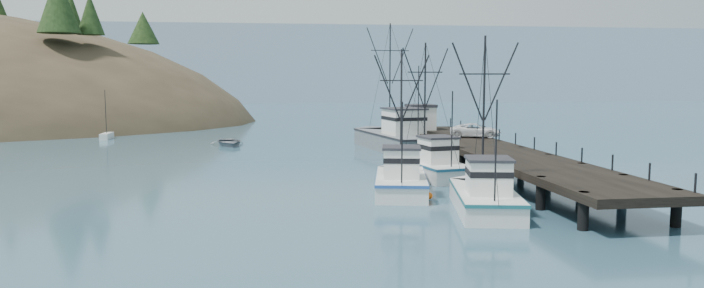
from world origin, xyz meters
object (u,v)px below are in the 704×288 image
pickup_truck (475,130)px  motorboat (229,145)px  pier_shed (421,117)px  pier (492,151)px  work_vessel (395,138)px  trawler_mid (401,180)px  trawler_near (484,196)px  trawler_far (429,166)px

pickup_truck → motorboat: bearing=78.5°
pier_shed → pickup_truck: pier_shed is taller
pier → pickup_truck: size_ratio=9.08×
work_vessel → motorboat: work_vessel is taller
trawler_mid → motorboat: trawler_mid is taller
pier_shed → motorboat: size_ratio=0.59×
work_vessel → pickup_truck: (6.17, -8.09, 1.45)m
pier → motorboat: size_ratio=8.15×
trawler_near → pickup_truck: trawler_near is taller
work_vessel → pier: bearing=-74.2°
trawler_near → work_vessel: (1.23, 31.08, 0.41)m
trawler_near → pickup_truck: size_ratio=2.19×
pickup_truck → trawler_near: bearing=-178.4°
pickup_truck → trawler_mid: bearing=166.0°
work_vessel → motorboat: size_ratio=3.15×
pier_shed → pickup_truck: 10.04m
pier → trawler_mid: bearing=-138.9°
trawler_near → trawler_mid: 7.20m
trawler_far → pickup_truck: trawler_far is taller
trawler_near → work_vessel: size_ratio=0.62×
trawler_mid → trawler_far: size_ratio=0.92×
trawler_near → pier_shed: size_ratio=3.32×
trawler_far → pickup_truck: 12.68m
trawler_far → work_vessel: 18.34m
trawler_near → pier_shed: trawler_near is taller
trawler_near → motorboat: (-16.79, 37.48, -0.82)m
trawler_mid → trawler_far: 7.58m
work_vessel → pier_shed: (3.17, 1.46, 2.19)m
work_vessel → motorboat: (-18.02, 6.40, -1.23)m
trawler_near → motorboat: bearing=114.1°
work_vessel → pier_shed: bearing=24.7°
motorboat → trawler_near: bearing=-77.8°
trawler_mid → trawler_far: (3.77, 6.57, 0.00)m
pier → pickup_truck: pickup_truck is taller
work_vessel → pickup_truck: work_vessel is taller
pier_shed → pier: bearing=-85.2°
trawler_near → trawler_far: trawler_far is taller
trawler_far → motorboat: (-16.90, 24.70, -0.82)m
pickup_truck → work_vessel: bearing=56.8°
pickup_truck → motorboat: (-24.20, 14.50, -2.67)m
trawler_near → work_vessel: 31.10m
trawler_far → motorboat: size_ratio=2.01×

